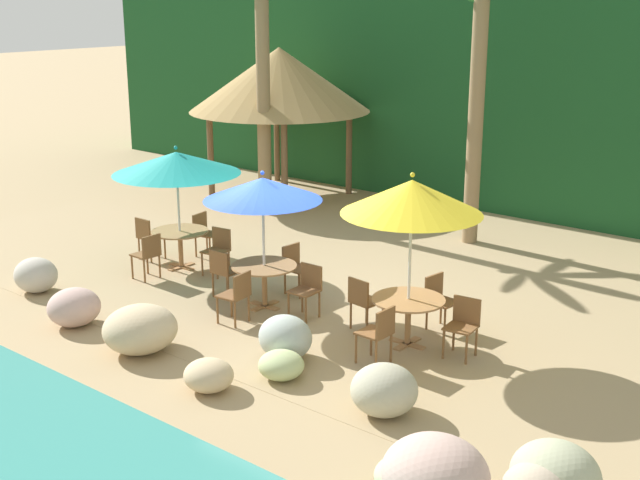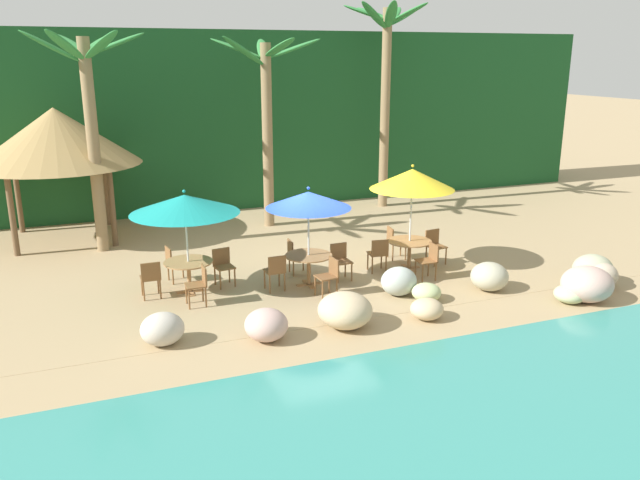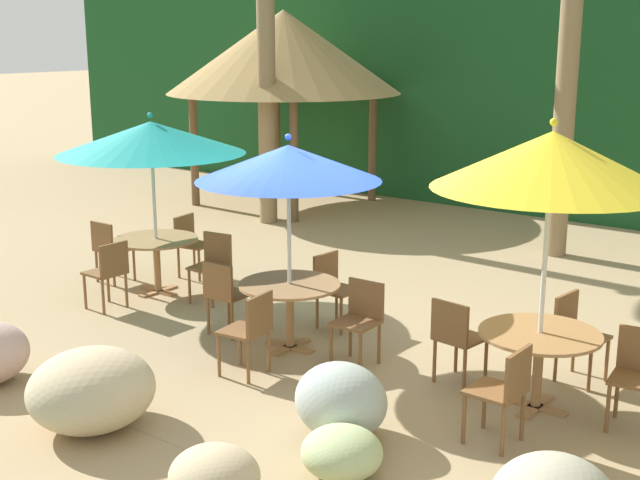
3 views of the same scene
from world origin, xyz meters
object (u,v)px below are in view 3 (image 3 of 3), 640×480
at_px(chair_teal_inland, 191,241).
at_px(palapa_hut, 284,52).
at_px(dining_table_yellow, 539,345).
at_px(palm_tree_nearest, 265,0).
at_px(chair_teal_seaward, 213,262).
at_px(chair_teal_right, 109,270).
at_px(dining_table_teal, 156,248).
at_px(chair_yellow_left, 456,335).
at_px(palm_tree_second, 570,2).
at_px(dining_table_blue, 290,294).
at_px(chair_yellow_inland, 575,330).
at_px(umbrella_yellow, 551,160).
at_px(chair_blue_seaward, 360,316).
at_px(umbrella_teal, 151,138).
at_px(umbrella_blue, 288,163).
at_px(chair_blue_left, 224,292).
at_px(chair_blue_right, 251,328).
at_px(chair_yellow_seaward, 639,371).
at_px(chair_teal_left, 109,247).
at_px(chair_blue_inland, 333,284).
at_px(chair_yellow_right, 505,388).

bearing_deg(chair_teal_inland, palapa_hut, 115.55).
distance_m(dining_table_yellow, palm_tree_nearest, 9.02).
xyz_separation_m(chair_teal_seaward, chair_teal_right, (-0.75, -1.05, 0.00)).
height_order(dining_table_teal, palm_tree_nearest, palm_tree_nearest).
xyz_separation_m(chair_yellow_left, palm_tree_second, (-1.19, 5.39, 3.27)).
bearing_deg(palm_tree_second, chair_teal_inland, -130.46).
xyz_separation_m(chair_teal_seaward, dining_table_yellow, (4.62, -0.54, 0.10)).
bearing_deg(dining_table_blue, chair_teal_seaward, 158.63).
relative_size(chair_teal_right, dining_table_yellow, 0.79).
xyz_separation_m(dining_table_blue, dining_table_yellow, (2.76, 0.19, 0.00)).
bearing_deg(palm_tree_nearest, chair_teal_seaward, -58.01).
bearing_deg(palm_tree_nearest, dining_table_teal, -68.49).
xyz_separation_m(dining_table_teal, chair_yellow_inland, (5.46, 0.52, -0.10)).
height_order(dining_table_yellow, palapa_hut, palapa_hut).
xyz_separation_m(umbrella_yellow, chair_yellow_left, (-0.85, 0.02, -1.78)).
bearing_deg(chair_yellow_inland, dining_table_blue, -159.41).
bearing_deg(palm_tree_second, dining_table_blue, -97.27).
bearing_deg(chair_blue_seaward, chair_yellow_inland, 25.68).
xyz_separation_m(dining_table_yellow, palapa_hut, (-8.01, 6.09, 2.37)).
height_order(chair_teal_right, dining_table_yellow, chair_teal_right).
xyz_separation_m(umbrella_teal, umbrella_yellow, (5.45, -0.34, 0.24)).
xyz_separation_m(umbrella_blue, chair_yellow_left, (1.91, 0.21, -1.53)).
height_order(chair_blue_seaward, chair_blue_left, same).
xyz_separation_m(chair_teal_inland, chair_blue_left, (2.06, -1.48, 0.00)).
height_order(chair_teal_inland, umbrella_blue, umbrella_blue).
relative_size(chair_blue_left, palm_tree_second, 0.15).
distance_m(chair_blue_right, chair_yellow_seaward, 3.62).
distance_m(chair_teal_left, umbrella_blue, 3.88).
distance_m(chair_teal_right, palapa_hut, 7.53).
height_order(chair_blue_seaward, chair_yellow_left, same).
bearing_deg(chair_yellow_seaward, chair_yellow_inland, 140.89).
distance_m(chair_blue_right, palapa_hut, 9.28).
distance_m(chair_teal_inland, dining_table_yellow, 5.78).
bearing_deg(chair_blue_inland, dining_table_teal, -172.93).
bearing_deg(palapa_hut, dining_table_blue, -50.04).
bearing_deg(chair_yellow_seaward, chair_blue_left, -173.56).
height_order(chair_teal_right, umbrella_blue, umbrella_blue).
xyz_separation_m(chair_yellow_seaward, chair_yellow_inland, (-0.82, 0.67, 0.00)).
height_order(dining_table_teal, dining_table_yellow, same).
relative_size(chair_blue_seaward, chair_blue_right, 1.00).
height_order(umbrella_teal, chair_teal_right, umbrella_teal).
bearing_deg(chair_blue_right, palm_tree_second, 85.29).
relative_size(chair_teal_left, palapa_hut, 0.19).
relative_size(chair_teal_right, chair_yellow_right, 1.00).
height_order(umbrella_blue, palapa_hut, palapa_hut).
bearing_deg(palapa_hut, chair_yellow_inland, -33.09).
xyz_separation_m(umbrella_yellow, palapa_hut, (-8.01, 6.09, 0.69)).
bearing_deg(chair_teal_inland, chair_blue_inland, -9.94).
xyz_separation_m(dining_table_blue, chair_blue_inland, (-0.05, 0.85, -0.10)).
relative_size(chair_teal_seaward, chair_yellow_inland, 1.00).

